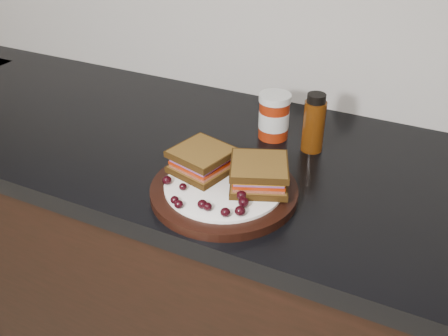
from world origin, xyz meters
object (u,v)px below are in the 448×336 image
Objects in this scene: condiment_jar at (274,116)px; oil_bottle at (314,123)px; plate at (224,191)px; sandwich_left at (202,160)px.

oil_bottle is (0.10, -0.02, 0.01)m from condiment_jar.
plate is 0.07m from sandwich_left.
sandwich_left is at bearing -126.12° from oil_bottle.
sandwich_left reaches higher than plate.
condiment_jar reaches higher than sandwich_left.
sandwich_left is 0.27m from oil_bottle.
oil_bottle is at bearing 67.79° from plate.
plate is 0.26m from oil_bottle.
sandwich_left is at bearing 157.87° from plate.
condiment_jar is at bearing 89.85° from plate.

